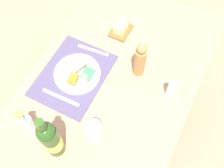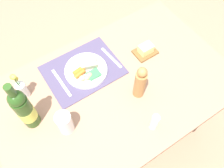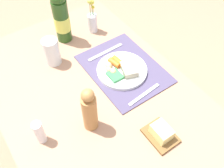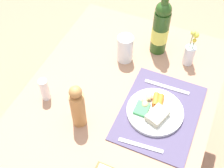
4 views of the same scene
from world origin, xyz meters
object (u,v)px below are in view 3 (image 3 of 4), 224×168
dining_table (100,113)px  knife (105,52)px  flower_vase (92,20)px  fork (144,94)px  salt_shaker (39,132)px  pepper_mill (90,110)px  dinner_plate (122,69)px  water_tumbler (52,53)px  wine_bottle (61,17)px  butter_dish (161,133)px

dining_table → knife: bearing=-39.2°
knife → flower_vase: bearing=-14.6°
knife → flower_vase: size_ratio=1.03×
fork → salt_shaker: bearing=77.3°
salt_shaker → pepper_mill: (-0.05, -0.19, 0.05)m
dining_table → flower_vase: (0.41, -0.23, 0.18)m
dining_table → salt_shaker: 0.34m
dinner_plate → fork: 0.17m
water_tumbler → salt_shaker: bearing=147.5°
wine_bottle → dining_table: bearing=171.5°
fork → knife: (0.32, -0.01, 0.00)m
knife → wine_bottle: bearing=26.2°
salt_shaker → butter_dish: (-0.25, -0.39, -0.03)m
flower_vase → pepper_mill: 0.60m
dining_table → dinner_plate: size_ratio=5.44×
butter_dish → dining_table: bearing=19.2°
water_tumbler → pepper_mill: size_ratio=0.61×
wine_bottle → butter_dish: (-0.73, -0.03, -0.12)m
salt_shaker → pepper_mill: bearing=-105.4°
dinner_plate → butter_dish: size_ratio=1.83×
flower_vase → salt_shaker: bearing=131.4°
fork → pepper_mill: pepper_mill is taller
salt_shaker → water_tumbler: (0.35, -0.23, 0.00)m
water_tumbler → butter_dish: 0.63m
dining_table → pepper_mill: (-0.09, 0.10, 0.22)m
dinner_plate → fork: size_ratio=1.34×
dining_table → wine_bottle: 0.51m
knife → pepper_mill: bearing=136.9°
dining_table → fork: bearing=-119.2°
dining_table → butter_dish: (-0.29, -0.10, 0.14)m
dining_table → pepper_mill: 0.26m
dining_table → knife: 0.31m
water_tumbler → wine_bottle: wine_bottle is taller
dinner_plate → dining_table: bearing=112.6°
fork → dining_table: bearing=55.4°
water_tumbler → pepper_mill: 0.41m
salt_shaker → butter_dish: size_ratio=0.88×
butter_dish → dinner_plate: bearing=-11.3°
fork → dinner_plate: bearing=-4.9°
fork → wine_bottle: bearing=6.0°
fork → flower_vase: (0.51, -0.05, 0.06)m
water_tumbler → wine_bottle: bearing=-45.4°
knife → flower_vase: 0.20m
dining_table → dinner_plate: bearing=-67.4°
flower_vase → butter_dish: flower_vase is taller
wine_bottle → pepper_mill: 0.56m
salt_shaker → butter_dish: salt_shaker is taller
water_tumbler → butter_dish: bearing=-165.1°
wine_bottle → pepper_mill: size_ratio=1.52×
water_tumbler → pepper_mill: (-0.41, 0.04, 0.05)m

